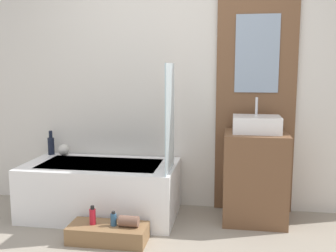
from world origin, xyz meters
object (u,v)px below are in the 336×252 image
at_px(wooden_step_bench, 108,233).
at_px(bottle_soap_secondary, 113,219).
at_px(sink, 257,124).
at_px(vase_round_light, 64,150).
at_px(vase_tall_dark, 51,145).
at_px(bottle_soap_primary, 93,216).
at_px(bathtub, 101,189).

height_order(wooden_step_bench, bottle_soap_secondary, bottle_soap_secondary).
bearing_deg(wooden_step_bench, sink, 28.74).
height_order(sink, vase_round_light, sink).
xyz_separation_m(sink, bottle_soap_secondary, (-1.16, -0.66, -0.72)).
relative_size(wooden_step_bench, vase_tall_dark, 2.56).
height_order(sink, vase_tall_dark, sink).
bearing_deg(wooden_step_bench, bottle_soap_primary, 180.00).
xyz_separation_m(wooden_step_bench, vase_tall_dark, (-0.88, 0.86, 0.55)).
bearing_deg(bathtub, bottle_soap_secondary, -62.55).
height_order(wooden_step_bench, bottle_soap_primary, bottle_soap_primary).
xyz_separation_m(vase_round_light, bottle_soap_primary, (0.60, -0.83, -0.36)).
height_order(bathtub, bottle_soap_secondary, bathtub).
distance_m(vase_tall_dark, bottle_soap_secondary, 1.33).
height_order(bathtub, wooden_step_bench, bathtub).
distance_m(bottle_soap_primary, bottle_soap_secondary, 0.18).
height_order(bathtub, vase_round_light, vase_round_light).
bearing_deg(sink, vase_tall_dark, 174.71).
xyz_separation_m(vase_tall_dark, bottle_soap_primary, (0.75, -0.86, -0.40)).
bearing_deg(bottle_soap_secondary, vase_tall_dark, 137.35).
distance_m(vase_round_light, bottle_soap_secondary, 1.20).
distance_m(sink, bottle_soap_primary, 1.65).
relative_size(wooden_step_bench, bottle_soap_secondary, 5.37).
relative_size(wooden_step_bench, vase_round_light, 5.48).
xyz_separation_m(vase_tall_dark, vase_round_light, (0.15, -0.03, -0.04)).
relative_size(bottle_soap_primary, bottle_soap_secondary, 1.31).
bearing_deg(bottle_soap_secondary, vase_round_light, 133.15).
xyz_separation_m(bathtub, sink, (1.45, 0.11, 0.65)).
xyz_separation_m(bathtub, wooden_step_bench, (0.24, -0.56, -0.19)).
relative_size(bathtub, wooden_step_bench, 2.24).
bearing_deg(vase_round_light, vase_tall_dark, 170.37).
xyz_separation_m(sink, vase_tall_dark, (-2.09, 0.19, -0.30)).
bearing_deg(bathtub, vase_round_light, 150.84).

